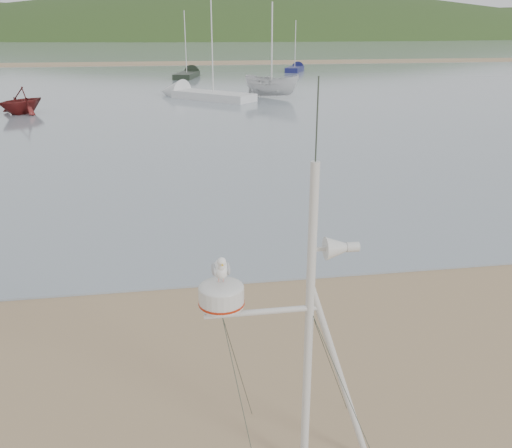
{
  "coord_description": "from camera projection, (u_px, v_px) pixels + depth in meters",
  "views": [
    {
      "loc": [
        1.45,
        -5.68,
        4.89
      ],
      "look_at": [
        2.53,
        1.0,
        2.39
      ],
      "focal_mm": 38.0,
      "sensor_mm": 36.0,
      "label": 1
    }
  ],
  "objects": [
    {
      "name": "boat_red",
      "position": [
        19.0,
        88.0,
        30.8
      ],
      "size": [
        2.91,
        2.73,
        2.89
      ],
      "primitive_type": "imported",
      "rotation": [
        0.0,
        0.0,
        -0.66
      ],
      "color": "#5B1614",
      "rests_on": "water"
    },
    {
      "name": "sailboat_blue_far",
      "position": [
        297.0,
        68.0,
        60.71
      ],
      "size": [
        3.56,
        5.82,
        5.75
      ],
      "color": "#15174A",
      "rests_on": "ground"
    },
    {
      "name": "water",
      "position": [
        158.0,
        46.0,
        128.99
      ],
      "size": [
        560.0,
        256.0,
        0.04
      ],
      "primitive_type": "cube",
      "color": "gray",
      "rests_on": "ground"
    },
    {
      "name": "far_cottages",
      "position": [
        168.0,
        27.0,
        187.34
      ],
      "size": [
        294.4,
        6.3,
        8.0
      ],
      "color": "beige",
      "rests_on": "ground"
    },
    {
      "name": "sailboat_white_near",
      "position": [
        189.0,
        93.0,
        38.38
      ],
      "size": [
        7.07,
        6.9,
        7.86
      ],
      "color": "silver",
      "rests_on": "ground"
    },
    {
      "name": "sailboat_dark_mid",
      "position": [
        191.0,
        74.0,
        53.95
      ],
      "size": [
        3.28,
        6.88,
        6.65
      ],
      "color": "black",
      "rests_on": "ground"
    },
    {
      "name": "mast_rig",
      "position": [
        303.0,
        394.0,
        5.95
      ],
      "size": [
        1.98,
        2.11,
        4.47
      ],
      "color": "beige",
      "rests_on": "ground"
    },
    {
      "name": "boat_white",
      "position": [
        272.0,
        66.0,
        37.71
      ],
      "size": [
        2.27,
        2.26,
        4.23
      ],
      "primitive_type": "imported",
      "rotation": [
        0.0,
        0.0,
        0.92
      ],
      "color": "silver",
      "rests_on": "water"
    },
    {
      "name": "ground",
      "position": [
        69.0,
        442.0,
        6.74
      ],
      "size": [
        560.0,
        560.0,
        0.0
      ],
      "primitive_type": "plane",
      "color": "#8D7151",
      "rests_on": "ground"
    },
    {
      "name": "sandbar",
      "position": [
        154.0,
        63.0,
        71.55
      ],
      "size": [
        560.0,
        7.0,
        0.07
      ],
      "primitive_type": "cube",
      "color": "#8D7151",
      "rests_on": "water"
    },
    {
      "name": "hill_ridge",
      "position": [
        206.0,
        85.0,
        233.98
      ],
      "size": [
        620.0,
        180.0,
        80.0
      ],
      "color": "#213716",
      "rests_on": "ground"
    }
  ]
}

